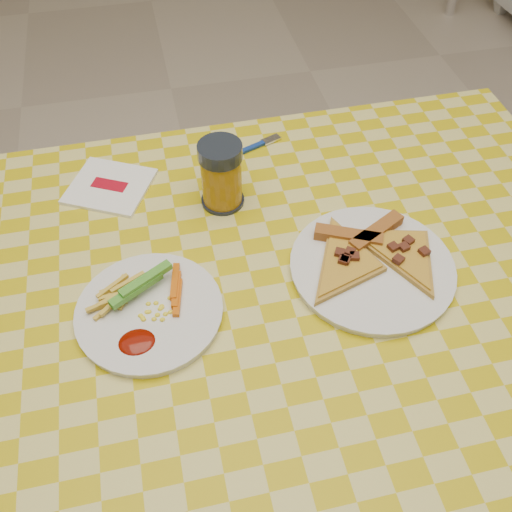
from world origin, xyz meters
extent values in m
plane|color=beige|center=(0.00, 0.00, 0.00)|extent=(8.00, 8.00, 0.00)
cylinder|color=silver|center=(-0.54, 0.34, 0.35)|extent=(0.06, 0.06, 0.71)
cylinder|color=silver|center=(0.54, 0.34, 0.35)|extent=(0.06, 0.06, 0.71)
cube|color=#53381C|center=(0.00, 0.00, 0.73)|extent=(1.20, 0.80, 0.04)
cylinder|color=white|center=(-0.17, -0.02, 0.76)|extent=(0.23, 0.23, 0.01)
cylinder|color=white|center=(0.20, -0.01, 0.76)|extent=(0.34, 0.34, 0.01)
cube|color=#116A10|center=(-0.17, 0.02, 0.79)|extent=(0.10, 0.07, 0.02)
cube|color=#CE5909|center=(-0.12, 0.01, 0.78)|extent=(0.06, 0.08, 0.01)
ellipsoid|color=#690C02|center=(-0.19, -0.07, 0.77)|extent=(0.06, 0.05, 0.01)
cube|color=brown|center=(0.17, 0.05, 0.78)|extent=(0.11, 0.07, 0.02)
cube|color=brown|center=(0.22, 0.05, 0.78)|extent=(0.11, 0.07, 0.02)
cylinder|color=black|center=(-0.01, 0.21, 0.76)|extent=(0.08, 0.08, 0.01)
cylinder|color=#986610|center=(-0.01, 0.21, 0.81)|extent=(0.07, 0.07, 0.10)
cylinder|color=black|center=(-0.01, 0.21, 0.87)|extent=(0.08, 0.08, 0.03)
cube|color=white|center=(-0.21, 0.29, 0.76)|extent=(0.19, 0.18, 0.01)
cube|color=#A6091B|center=(-0.21, 0.29, 0.76)|extent=(0.07, 0.05, 0.00)
cube|color=navy|center=(0.06, 0.34, 0.76)|extent=(0.09, 0.04, 0.01)
cube|color=silver|center=(0.12, 0.36, 0.76)|extent=(0.04, 0.03, 0.00)
camera|label=1|loc=(-0.12, -0.55, 1.49)|focal=40.00mm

